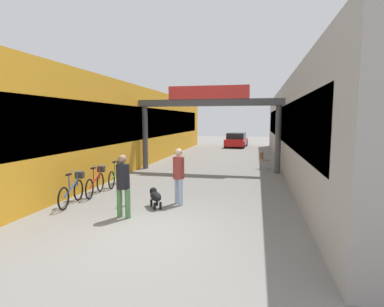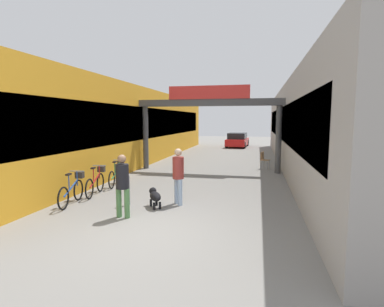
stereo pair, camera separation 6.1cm
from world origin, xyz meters
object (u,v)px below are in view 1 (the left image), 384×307
object	(u,v)px
bollard_post_metal	(129,190)
parked_car_red	(236,140)
dog_on_leash	(155,196)
bicycle_green_third	(117,174)
bicycle_red_second	(96,182)
pedestrian_companion	(123,182)
bicycle_blue_nearest	(73,190)
pedestrian_with_dog	(179,173)
cafe_chair_wood_nearer	(263,159)

from	to	relation	value
bollard_post_metal	parked_car_red	world-z (taller)	parked_car_red
dog_on_leash	bicycle_green_third	bearing A→B (deg)	134.49
bicycle_red_second	bollard_post_metal	bearing A→B (deg)	-30.89
pedestrian_companion	dog_on_leash	world-z (taller)	pedestrian_companion
bicycle_red_second	pedestrian_companion	bearing A→B (deg)	-46.38
dog_on_leash	bollard_post_metal	bearing A→B (deg)	177.98
bicycle_blue_nearest	bollard_post_metal	size ratio (longest dim) A/B	1.78
pedestrian_with_dog	bollard_post_metal	xyz separation A→B (m)	(-1.44, -0.40, -0.50)
pedestrian_with_dog	bicycle_red_second	bearing A→B (deg)	169.53
dog_on_leash	bicycle_green_third	world-z (taller)	bicycle_green_third
bicycle_blue_nearest	cafe_chair_wood_nearer	world-z (taller)	bicycle_blue_nearest
pedestrian_companion	parked_car_red	world-z (taller)	pedestrian_companion
cafe_chair_wood_nearer	dog_on_leash	bearing A→B (deg)	-112.69
cafe_chair_wood_nearer	parked_car_red	xyz separation A→B (m)	(-2.21, 12.45, 0.10)
pedestrian_with_dog	bicycle_blue_nearest	distance (m)	3.26
dog_on_leash	bollard_post_metal	world-z (taller)	bollard_post_metal
pedestrian_with_dog	bicycle_green_third	world-z (taller)	pedestrian_with_dog
dog_on_leash	bicycle_red_second	xyz separation A→B (m)	(-2.47, 1.00, 0.10)
pedestrian_companion	pedestrian_with_dog	bearing A→B (deg)	53.82
dog_on_leash	parked_car_red	bearing A→B (deg)	87.09
bicycle_blue_nearest	bicycle_green_third	size ratio (longest dim) A/B	1.00
pedestrian_with_dog	bollard_post_metal	world-z (taller)	pedestrian_with_dog
pedestrian_companion	bicycle_red_second	xyz separation A→B (m)	(-1.97, 2.07, -0.51)
pedestrian_companion	bicycle_green_third	bearing A→B (deg)	118.69
dog_on_leash	bollard_post_metal	size ratio (longest dim) A/B	0.79
bicycle_green_third	cafe_chair_wood_nearer	distance (m)	7.75
bicycle_green_third	cafe_chair_wood_nearer	xyz separation A→B (m)	(5.69, 5.27, 0.10)
bollard_post_metal	bicycle_blue_nearest	bearing A→B (deg)	-172.17
parked_car_red	bicycle_green_third	bearing A→B (deg)	-101.09
pedestrian_with_dog	dog_on_leash	world-z (taller)	pedestrian_with_dog
bicycle_green_third	cafe_chair_wood_nearer	size ratio (longest dim) A/B	1.88
bicycle_green_third	cafe_chair_wood_nearer	bearing A→B (deg)	42.81
bicycle_green_third	bollard_post_metal	size ratio (longest dim) A/B	1.78
pedestrian_companion	cafe_chair_wood_nearer	xyz separation A→B (m)	(3.74, 8.82, -0.41)
pedestrian_companion	bicycle_red_second	bearing A→B (deg)	133.62
bicycle_red_second	bicycle_blue_nearest	bearing A→B (deg)	-94.13
bollard_post_metal	parked_car_red	bearing A→B (deg)	84.70
bicycle_blue_nearest	parked_car_red	distance (m)	20.72
dog_on_leash	bollard_post_metal	distance (m)	0.86
pedestrian_with_dog	parked_car_red	distance (m)	19.78
bicycle_green_third	parked_car_red	bearing A→B (deg)	78.91
cafe_chair_wood_nearer	bicycle_green_third	bearing A→B (deg)	-137.19
cafe_chair_wood_nearer	parked_car_red	world-z (taller)	parked_car_red
bicycle_blue_nearest	cafe_chair_wood_nearer	distance (m)	9.85
pedestrian_companion	dog_on_leash	size ratio (longest dim) A/B	2.23
bicycle_green_third	parked_car_red	world-z (taller)	parked_car_red
dog_on_leash	bicycle_green_third	xyz separation A→B (m)	(-2.44, 2.49, 0.10)
pedestrian_with_dog	bicycle_blue_nearest	size ratio (longest dim) A/B	1.02
bicycle_red_second	bollard_post_metal	size ratio (longest dim) A/B	1.78
bicycle_blue_nearest	parked_car_red	xyz separation A→B (m)	(3.58, 20.41, 0.21)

